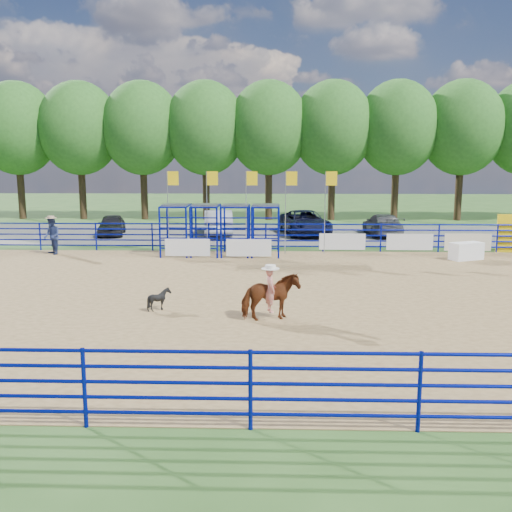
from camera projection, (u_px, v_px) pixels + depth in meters
The scene contains 14 objects.
ground at pixel (262, 297), 20.16m from camera, with size 120.00×120.00×0.00m, color #3B6327.
arena_dirt at pixel (262, 297), 20.16m from camera, with size 30.00×20.00×0.02m, color #A08150.
gravel_strip at pixel (267, 234), 36.91m from camera, with size 40.00×10.00×0.01m, color gray.
announcer_table at pixel (466, 251), 27.44m from camera, with size 1.56×0.73×0.83m, color white.
horse_and_rider at pixel (270, 293), 17.07m from camera, with size 1.85×1.24×2.36m.
calf at pixel (159, 299), 18.26m from camera, with size 0.59×0.66×0.73m, color black.
spectator_cowboy at pixel (52, 235), 28.84m from camera, with size 1.14×1.16×1.94m.
car_a at pixel (112, 225), 36.30m from camera, with size 1.55×3.85×1.31m, color black.
car_b at pixel (218, 222), 36.33m from camera, with size 1.72×4.93×1.62m, color #9C9EA4.
car_c at pixel (305, 223), 36.54m from camera, with size 2.56×5.55×1.54m, color #141733.
car_d at pixel (383, 225), 36.17m from camera, with size 1.91×4.71×1.37m, color #59595C.
perimeter_fence at pixel (262, 276), 20.03m from camera, with size 30.10×20.10×1.50m.
chute_assembly at pixel (228, 230), 28.71m from camera, with size 19.32×2.41×4.20m.
treeline at pixel (269, 124), 44.50m from camera, with size 56.40×6.40×11.24m.
Camera 1 is at (0.40, -19.62, 4.83)m, focal length 40.00 mm.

